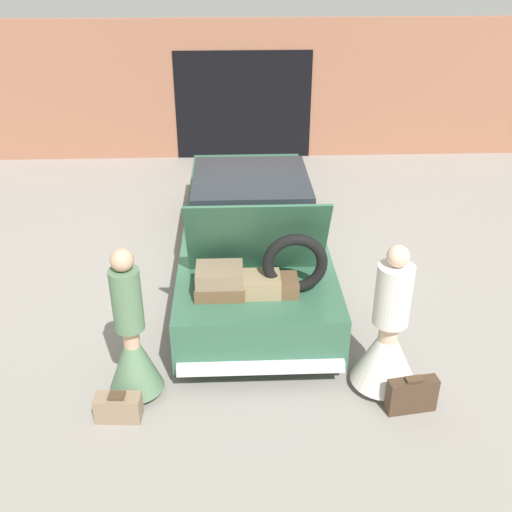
# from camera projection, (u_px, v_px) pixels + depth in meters

# --- Properties ---
(ground_plane) EXTENTS (40.00, 40.00, 0.00)m
(ground_plane) POSITION_uv_depth(u_px,v_px,m) (252.00, 266.00, 8.69)
(ground_plane) COLOR gray
(garage_wall_back) EXTENTS (12.00, 0.14, 2.80)m
(garage_wall_back) POSITION_uv_depth(u_px,v_px,m) (243.00, 91.00, 12.28)
(garage_wall_back) COLOR #9E664C
(garage_wall_back) RESTS_ON ground_plane
(car) EXTENTS (1.88, 5.32, 1.79)m
(car) POSITION_uv_depth(u_px,v_px,m) (252.00, 230.00, 8.39)
(car) COLOR #336047
(car) RESTS_ON ground_plane
(person_left) EXTENTS (0.56, 0.56, 1.71)m
(person_left) POSITION_uv_depth(u_px,v_px,m) (132.00, 345.00, 6.00)
(person_left) COLOR tan
(person_left) RESTS_ON ground_plane
(person_right) EXTENTS (0.69, 0.69, 1.68)m
(person_right) POSITION_uv_depth(u_px,v_px,m) (387.00, 340.00, 6.12)
(person_right) COLOR beige
(person_right) RESTS_ON ground_plane
(suitcase_beside_left_person) EXTENTS (0.46, 0.23, 0.31)m
(suitcase_beside_left_person) POSITION_uv_depth(u_px,v_px,m) (118.00, 407.00, 5.90)
(suitcase_beside_left_person) COLOR #8C7259
(suitcase_beside_left_person) RESTS_ON ground_plane
(suitcase_beside_right_person) EXTENTS (0.52, 0.21, 0.41)m
(suitcase_beside_right_person) POSITION_uv_depth(u_px,v_px,m) (412.00, 395.00, 5.98)
(suitcase_beside_right_person) COLOR #473323
(suitcase_beside_right_person) RESTS_ON ground_plane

